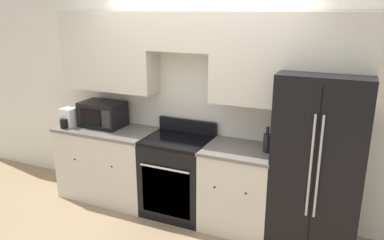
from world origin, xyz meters
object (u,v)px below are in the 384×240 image
object	(u,v)px
refrigerator	(319,161)
oven_range	(178,176)
microwave	(103,114)
bottle	(267,142)

from	to	relation	value
refrigerator	oven_range	bearing A→B (deg)	-177.56
microwave	bottle	bearing A→B (deg)	-1.21
refrigerator	bottle	size ratio (longest dim) A/B	6.64
oven_range	bottle	xyz separation A→B (m)	(1.03, 0.02, 0.57)
oven_range	bottle	world-z (taller)	bottle
refrigerator	microwave	bearing A→B (deg)	-179.95
refrigerator	microwave	world-z (taller)	refrigerator
oven_range	refrigerator	bearing A→B (deg)	2.44
refrigerator	microwave	distance (m)	2.64
oven_range	refrigerator	size ratio (longest dim) A/B	0.61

